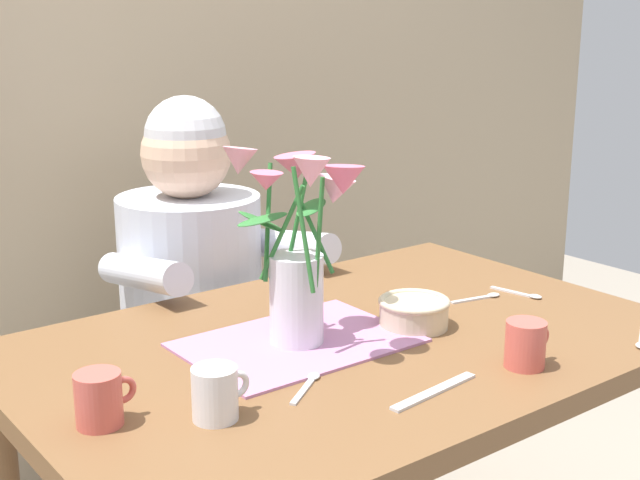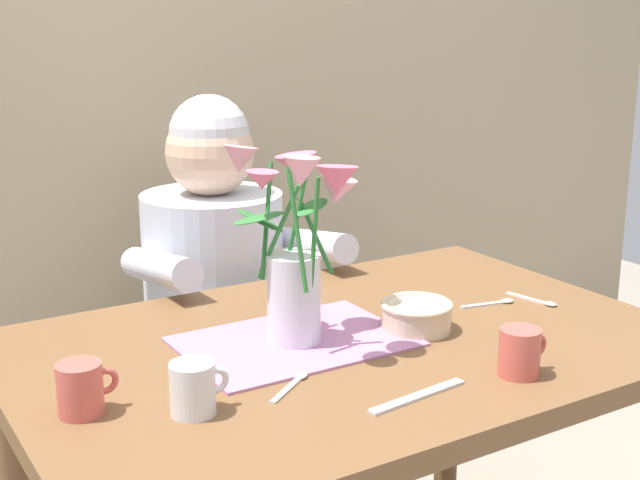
{
  "view_description": "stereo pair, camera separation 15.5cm",
  "coord_description": "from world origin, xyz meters",
  "views": [
    {
      "loc": [
        -0.94,
        -1.14,
        1.31
      ],
      "look_at": [
        -0.03,
        0.05,
        0.92
      ],
      "focal_mm": 48.32,
      "sensor_mm": 36.0,
      "label": 1
    },
    {
      "loc": [
        -0.81,
        -1.23,
        1.31
      ],
      "look_at": [
        -0.03,
        0.05,
        0.92
      ],
      "focal_mm": 48.32,
      "sensor_mm": 36.0,
      "label": 2
    }
  ],
  "objects": [
    {
      "name": "wood_panel_backdrop",
      "position": [
        0.0,
        1.05,
        1.25
      ],
      "size": [
        4.0,
        0.1,
        2.5
      ],
      "primitive_type": "cube",
      "color": "tan",
      "rests_on": "ground_plane"
    },
    {
      "name": "dining_table",
      "position": [
        0.0,
        0.0,
        0.64
      ],
      "size": [
        1.2,
        0.8,
        0.74
      ],
      "color": "brown",
      "rests_on": "ground_plane"
    },
    {
      "name": "seated_person",
      "position": [
        0.02,
        0.62,
        0.56
      ],
      "size": [
        0.45,
        0.47,
        1.14
      ],
      "rotation": [
        0.0,
        0.0,
        0.04
      ],
      "color": "#4C4C56",
      "rests_on": "ground_plane"
    },
    {
      "name": "striped_placemat",
      "position": [
        -0.09,
        0.04,
        0.74
      ],
      "size": [
        0.4,
        0.28,
        0.0
      ],
      "primitive_type": "cube",
      "color": "#B275A3",
      "rests_on": "dining_table"
    },
    {
      "name": "flower_vase",
      "position": [
        -0.09,
        0.03,
        0.92
      ],
      "size": [
        0.26,
        0.27,
        0.36
      ],
      "color": "silver",
      "rests_on": "dining_table"
    },
    {
      "name": "ceramic_bowl",
      "position": [
        0.14,
        -0.03,
        0.77
      ],
      "size": [
        0.14,
        0.14,
        0.06
      ],
      "color": "beige",
      "rests_on": "dining_table"
    },
    {
      "name": "dinner_knife",
      "position": [
        -0.04,
        -0.26,
        0.74
      ],
      "size": [
        0.19,
        0.04,
        0.0
      ],
      "primitive_type": "cube",
      "rotation": [
        0.0,
        0.0,
        0.11
      ],
      "color": "silver",
      "rests_on": "dining_table"
    },
    {
      "name": "coffee_cup",
      "position": [
        -0.5,
        -0.05,
        0.78
      ],
      "size": [
        0.09,
        0.07,
        0.08
      ],
      "color": "#CC564C",
      "rests_on": "dining_table"
    },
    {
      "name": "tea_cup",
      "position": [
        -0.36,
        -0.13,
        0.78
      ],
      "size": [
        0.09,
        0.07,
        0.08
      ],
      "color": "silver",
      "rests_on": "dining_table"
    },
    {
      "name": "ceramic_mug",
      "position": [
        0.15,
        -0.28,
        0.78
      ],
      "size": [
        0.09,
        0.07,
        0.08
      ],
      "color": "#CC564C",
      "rests_on": "dining_table"
    },
    {
      "name": "spoon_0",
      "position": [
        -0.18,
        -0.12,
        0.74
      ],
      "size": [
        0.11,
        0.08,
        0.01
      ],
      "color": "silver",
      "rests_on": "dining_table"
    },
    {
      "name": "spoon_1",
      "position": [
        0.45,
        -0.03,
        0.74
      ],
      "size": [
        0.04,
        0.12,
        0.01
      ],
      "color": "silver",
      "rests_on": "dining_table"
    },
    {
      "name": "spoon_3",
      "position": [
        0.37,
        0.01,
        0.74
      ],
      "size": [
        0.12,
        0.04,
        0.01
      ],
      "color": "silver",
      "rests_on": "dining_table"
    }
  ]
}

